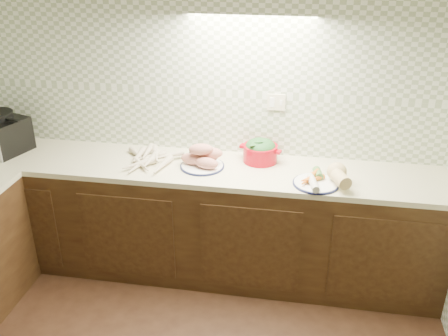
% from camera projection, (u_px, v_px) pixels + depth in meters
% --- Properties ---
extents(room, '(3.60, 3.60, 2.60)m').
position_uv_depth(room, '(107.00, 159.00, 1.98)').
color(room, black).
rests_on(room, ground).
extents(counter, '(3.60, 3.60, 0.90)m').
position_uv_depth(counter, '(65.00, 275.00, 3.20)').
color(counter, black).
rests_on(counter, ground).
extents(parsnip_pile, '(0.38, 0.47, 0.08)m').
position_uv_depth(parsnip_pile, '(147.00, 158.00, 3.66)').
color(parsnip_pile, beige).
rests_on(parsnip_pile, counter).
extents(sweet_potato_plate, '(0.33, 0.32, 0.18)m').
position_uv_depth(sweet_potato_plate, '(203.00, 158.00, 3.59)').
color(sweet_potato_plate, '#10153B').
rests_on(sweet_potato_plate, counter).
extents(onion_bowl, '(0.15, 0.15, 0.12)m').
position_uv_depth(onion_bowl, '(199.00, 154.00, 3.72)').
color(onion_bowl, black).
rests_on(onion_bowl, counter).
extents(dutch_oven, '(0.32, 0.31, 0.18)m').
position_uv_depth(dutch_oven, '(260.00, 151.00, 3.66)').
color(dutch_oven, '#AB0212').
rests_on(dutch_oven, counter).
extents(veg_plate, '(0.39, 0.38, 0.14)m').
position_uv_depth(veg_plate, '(326.00, 176.00, 3.36)').
color(veg_plate, '#10153B').
rests_on(veg_plate, counter).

